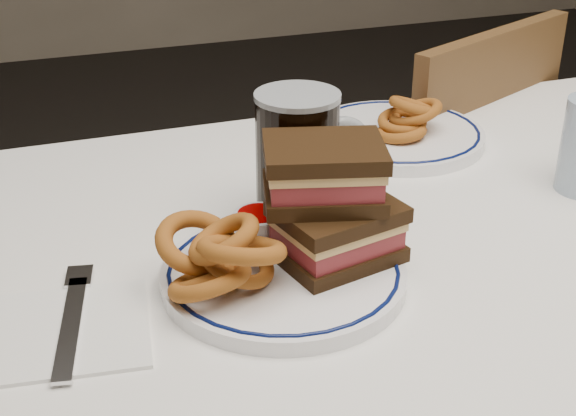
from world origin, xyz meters
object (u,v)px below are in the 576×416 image
object	(u,v)px
chair_far	(424,222)
main_plate	(284,274)
reuben_sandwich	(331,202)
beer_mug	(300,159)
far_plate	(395,134)

from	to	relation	value
chair_far	main_plate	size ratio (longest dim) A/B	3.38
reuben_sandwich	beer_mug	distance (m)	0.11
beer_mug	far_plate	xyz separation A→B (m)	(0.22, 0.19, -0.07)
chair_far	far_plate	distance (m)	0.41
chair_far	beer_mug	size ratio (longest dim) A/B	5.35
reuben_sandwich	main_plate	bearing A→B (deg)	-170.24
far_plate	beer_mug	bearing A→B (deg)	-139.34
main_plate	reuben_sandwich	bearing A→B (deg)	9.76
beer_mug	reuben_sandwich	bearing A→B (deg)	-93.63
beer_mug	main_plate	bearing A→B (deg)	-117.44
far_plate	chair_far	bearing A→B (deg)	48.69
reuben_sandwich	far_plate	xyz separation A→B (m)	(0.23, 0.30, -0.07)
reuben_sandwich	far_plate	distance (m)	0.38
main_plate	far_plate	world-z (taller)	same
main_plate	beer_mug	distance (m)	0.15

